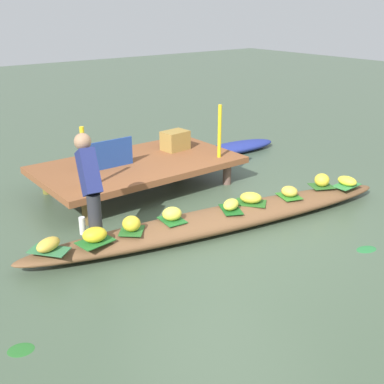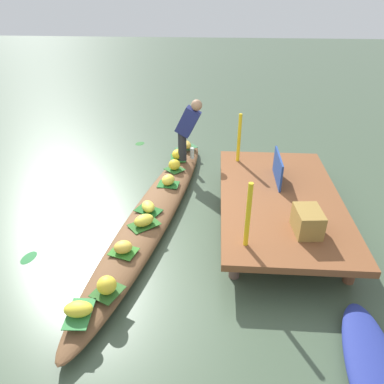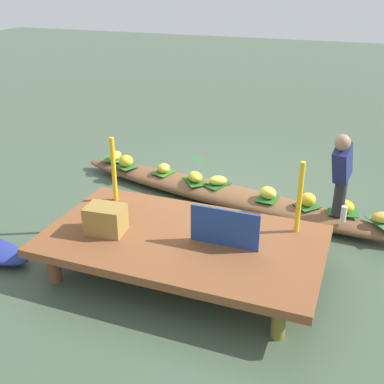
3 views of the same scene
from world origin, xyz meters
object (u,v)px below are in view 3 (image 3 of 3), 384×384
banana_bunch_1 (218,180)px  vendor_person (342,170)px  banana_bunch_6 (164,168)px  banana_bunch_8 (344,206)px  banana_bunch_4 (195,177)px  banana_bunch_2 (268,193)px  water_bottle (344,214)px  produce_crate (106,219)px  vendor_boat (224,195)px  market_banner (225,228)px  banana_bunch_0 (126,161)px  banana_bunch_7 (383,217)px  banana_bunch_3 (115,156)px  banana_bunch_5 (308,200)px

banana_bunch_1 → vendor_person: vendor_person is taller
banana_bunch_6 → banana_bunch_8: bearing=171.6°
banana_bunch_4 → banana_bunch_6: size_ratio=1.26×
banana_bunch_2 → water_bottle: bearing=162.6°
banana_bunch_6 → produce_crate: (-0.31, 2.35, 0.29)m
vendor_boat → water_bottle: water_bottle is taller
banana_bunch_6 → market_banner: (-1.70, 2.15, 0.35)m
banana_bunch_2 → market_banner: market_banner is taller
banana_bunch_4 → banana_bunch_2: bearing=170.3°
vendor_boat → water_bottle: (-1.78, 0.50, 0.23)m
vendor_boat → vendor_person: bearing=176.4°
banana_bunch_0 → banana_bunch_7: bearing=172.0°
banana_bunch_3 → water_bottle: (-3.91, 0.94, 0.03)m
banana_bunch_4 → banana_bunch_6: bearing=-14.7°
banana_bunch_6 → vendor_person: vendor_person is taller
banana_bunch_8 → water_bottle: (-0.02, 0.28, 0.02)m
market_banner → banana_bunch_5: bearing=-111.6°
banana_bunch_2 → banana_bunch_8: banana_bunch_8 is taller
banana_bunch_7 → market_banner: bearing=43.8°
banana_bunch_1 → banana_bunch_3: size_ratio=0.91×
banana_bunch_1 → banana_bunch_8: size_ratio=0.98×
banana_bunch_4 → market_banner: bearing=118.6°
banana_bunch_0 → market_banner: bearing=137.7°
banana_bunch_2 → banana_bunch_7: size_ratio=0.80×
banana_bunch_7 → banana_bunch_4: bearing=-8.0°
banana_bunch_3 → banana_bunch_5: bearing=169.3°
vendor_person → vendor_boat: bearing=-14.1°
banana_bunch_1 → banana_bunch_0: bearing=-6.1°
banana_bunch_0 → banana_bunch_5: 3.11m
banana_bunch_7 → water_bottle: 0.51m
banana_bunch_5 → market_banner: 1.90m
produce_crate → banana_bunch_3: bearing=-62.5°
vendor_boat → banana_bunch_1: bearing=-10.8°
banana_bunch_1 → water_bottle: water_bottle is taller
banana_bunch_1 → banana_bunch_4: size_ratio=0.93×
vendor_person → banana_bunch_6: bearing=-12.7°
banana_bunch_5 → banana_bunch_8: 0.48m
banana_bunch_0 → banana_bunch_2: size_ratio=0.92×
vendor_boat → banana_bunch_5: 1.31m
vendor_person → banana_bunch_1: bearing=-14.6°
banana_bunch_4 → water_bottle: bearing=166.6°
banana_bunch_3 → banana_bunch_8: bearing=170.4°
vendor_boat → water_bottle: bearing=174.9°
banana_bunch_5 → banana_bunch_8: bearing=178.2°
banana_bunch_8 → market_banner: bearing=56.1°
banana_bunch_5 → produce_crate: 2.85m
banana_bunch_4 → banana_bunch_7: banana_bunch_4 is taller
banana_bunch_2 → market_banner: size_ratio=0.32×
banana_bunch_6 → vendor_boat: bearing=169.4°
banana_bunch_2 → produce_crate: bearing=53.2°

